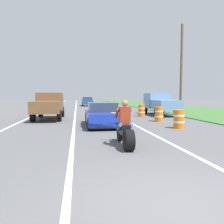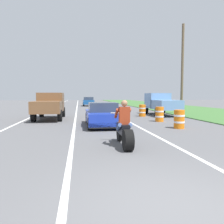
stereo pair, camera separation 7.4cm
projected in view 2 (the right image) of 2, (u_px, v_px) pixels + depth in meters
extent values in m
plane|color=#565659|center=(177.00, 207.00, 3.57)|extent=(160.00, 160.00, 0.00)
cube|color=white|center=(40.00, 113.00, 22.49)|extent=(0.14, 120.00, 0.01)
cube|color=white|center=(111.00, 112.00, 23.56)|extent=(0.14, 120.00, 0.01)
cube|color=white|center=(76.00, 113.00, 23.03)|extent=(0.14, 120.00, 0.01)
cube|color=#3D6B33|center=(199.00, 111.00, 25.05)|extent=(10.00, 120.00, 0.06)
cylinder|color=black|center=(128.00, 140.00, 7.13)|extent=(0.28, 0.69, 0.69)
cylinder|color=black|center=(119.00, 133.00, 8.66)|extent=(0.12, 0.63, 0.63)
cube|color=black|center=(123.00, 128.00, 7.92)|extent=(0.28, 1.10, 0.36)
cylinder|color=#B2B2B7|center=(120.00, 124.00, 8.56)|extent=(0.08, 0.36, 0.73)
cylinder|color=#A5A5AA|center=(120.00, 113.00, 8.50)|extent=(0.70, 0.05, 0.05)
cube|color=#993319|center=(124.00, 115.00, 7.66)|extent=(0.36, 0.24, 0.60)
sphere|color=#9E7051|center=(124.00, 103.00, 7.63)|extent=(0.22, 0.22, 0.22)
cylinder|color=#384C7A|center=(119.00, 127.00, 7.69)|extent=(0.14, 0.47, 0.32)
cylinder|color=#993319|center=(117.00, 113.00, 7.92)|extent=(0.10, 0.51, 0.40)
cylinder|color=#384C7A|center=(129.00, 127.00, 7.75)|extent=(0.14, 0.47, 0.32)
cylinder|color=#993319|center=(129.00, 113.00, 7.99)|extent=(0.10, 0.51, 0.40)
cube|color=#1E38B2|center=(102.00, 117.00, 13.05)|extent=(1.80, 4.30, 0.64)
cube|color=#333D4C|center=(103.00, 107.00, 12.81)|extent=(1.56, 1.70, 0.52)
cube|color=black|center=(107.00, 125.00, 11.05)|extent=(1.76, 0.20, 0.28)
cylinder|color=black|center=(88.00, 118.00, 14.52)|extent=(0.24, 0.64, 0.64)
cylinder|color=black|center=(112.00, 117.00, 14.76)|extent=(0.24, 0.64, 0.64)
cylinder|color=black|center=(90.00, 124.00, 11.37)|extent=(0.24, 0.64, 0.64)
cylinder|color=black|center=(121.00, 123.00, 11.61)|extent=(0.24, 0.64, 0.64)
cube|color=brown|center=(51.00, 102.00, 17.55)|extent=(1.90, 2.10, 1.40)
cube|color=#333D4C|center=(52.00, 97.00, 17.87)|extent=(1.67, 0.29, 0.57)
cube|color=brown|center=(47.00, 107.00, 15.36)|extent=(1.90, 2.70, 0.80)
cylinder|color=black|center=(42.00, 112.00, 18.28)|extent=(0.28, 0.80, 0.80)
cylinder|color=black|center=(63.00, 112.00, 18.53)|extent=(0.28, 0.80, 0.80)
cylinder|color=black|center=(33.00, 116.00, 14.97)|extent=(0.28, 0.80, 0.80)
cylinder|color=black|center=(60.00, 116.00, 15.23)|extent=(0.28, 0.80, 0.80)
cube|color=#6B93C6|center=(157.00, 101.00, 21.02)|extent=(1.90, 2.10, 1.40)
cube|color=#333D4C|center=(156.00, 97.00, 21.34)|extent=(1.67, 0.29, 0.57)
cube|color=#6B93C6|center=(167.00, 105.00, 18.83)|extent=(1.90, 2.70, 0.80)
cylinder|color=black|center=(146.00, 109.00, 21.75)|extent=(0.28, 0.80, 0.80)
cylinder|color=black|center=(163.00, 109.00, 22.01)|extent=(0.28, 0.80, 0.80)
cylinder|color=black|center=(158.00, 112.00, 18.45)|extent=(0.28, 0.80, 0.80)
cylinder|color=black|center=(178.00, 112.00, 18.70)|extent=(0.28, 0.80, 0.80)
cylinder|color=brown|center=(182.00, 69.00, 21.15)|extent=(0.24, 0.24, 8.47)
cylinder|color=orange|center=(179.00, 119.00, 11.97)|extent=(0.56, 0.56, 1.00)
cylinder|color=white|center=(179.00, 115.00, 11.95)|extent=(0.58, 0.58, 0.10)
cylinder|color=white|center=(179.00, 122.00, 11.98)|extent=(0.58, 0.58, 0.10)
cylinder|color=orange|center=(159.00, 114.00, 15.10)|extent=(0.56, 0.56, 1.00)
cylinder|color=white|center=(160.00, 111.00, 15.09)|extent=(0.58, 0.58, 0.10)
cylinder|color=white|center=(159.00, 116.00, 15.11)|extent=(0.58, 0.58, 0.10)
cylinder|color=orange|center=(142.00, 111.00, 18.77)|extent=(0.56, 0.56, 1.00)
cylinder|color=white|center=(142.00, 108.00, 18.75)|extent=(0.58, 0.58, 0.10)
cylinder|color=white|center=(142.00, 112.00, 18.78)|extent=(0.58, 0.58, 0.10)
cube|color=#194C8C|center=(88.00, 102.00, 37.32)|extent=(1.76, 4.00, 0.70)
cube|color=#333D4C|center=(88.00, 98.00, 37.08)|extent=(1.56, 2.00, 0.50)
cylinder|color=black|center=(83.00, 104.00, 38.61)|extent=(0.20, 0.60, 0.60)
cylinder|color=black|center=(93.00, 104.00, 38.85)|extent=(0.20, 0.60, 0.60)
cylinder|color=black|center=(84.00, 105.00, 35.85)|extent=(0.20, 0.60, 0.60)
cylinder|color=black|center=(94.00, 104.00, 36.08)|extent=(0.20, 0.60, 0.60)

